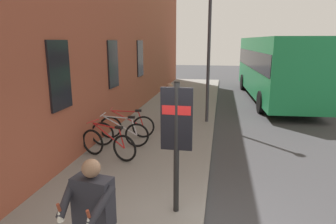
{
  "coord_description": "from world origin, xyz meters",
  "views": [
    {
      "loc": [
        -4.36,
        -0.2,
        3.18
      ],
      "look_at": [
        3.73,
        1.25,
        1.22
      ],
      "focal_mm": 32.02,
      "sensor_mm": 36.0,
      "label": 1
    }
  ],
  "objects_px": {
    "bicycle_mid_rack": "(127,126)",
    "pedestrian_crossing_street": "(170,101)",
    "bicycle_nearest_sign": "(108,144)",
    "tourist_with_hotdogs": "(93,210)",
    "bicycle_leaning_wall": "(120,134)",
    "city_bus": "(274,65)",
    "transit_info_sign": "(177,128)",
    "street_lamp": "(209,33)"
  },
  "relations": [
    {
      "from": "bicycle_leaning_wall",
      "to": "city_bus",
      "type": "bearing_deg",
      "value": -32.19
    },
    {
      "from": "tourist_with_hotdogs",
      "to": "street_lamp",
      "type": "relative_size",
      "value": 0.3
    },
    {
      "from": "bicycle_nearest_sign",
      "to": "tourist_with_hotdogs",
      "type": "bearing_deg",
      "value": -160.97
    },
    {
      "from": "bicycle_leaning_wall",
      "to": "bicycle_mid_rack",
      "type": "distance_m",
      "value": 0.79
    },
    {
      "from": "bicycle_leaning_wall",
      "to": "pedestrian_crossing_street",
      "type": "bearing_deg",
      "value": -29.94
    },
    {
      "from": "pedestrian_crossing_street",
      "to": "street_lamp",
      "type": "bearing_deg",
      "value": -43.73
    },
    {
      "from": "bicycle_mid_rack",
      "to": "street_lamp",
      "type": "relative_size",
      "value": 0.31
    },
    {
      "from": "bicycle_leaning_wall",
      "to": "city_bus",
      "type": "height_order",
      "value": "city_bus"
    },
    {
      "from": "city_bus",
      "to": "pedestrian_crossing_street",
      "type": "height_order",
      "value": "city_bus"
    },
    {
      "from": "bicycle_mid_rack",
      "to": "city_bus",
      "type": "xyz_separation_m",
      "value": [
        8.25,
        -5.71,
        1.41
      ]
    },
    {
      "from": "city_bus",
      "to": "pedestrian_crossing_street",
      "type": "xyz_separation_m",
      "value": [
        -7.05,
        4.54,
        -0.79
      ]
    },
    {
      "from": "bicycle_mid_rack",
      "to": "pedestrian_crossing_street",
      "type": "distance_m",
      "value": 1.79
    },
    {
      "from": "pedestrian_crossing_street",
      "to": "tourist_with_hotdogs",
      "type": "bearing_deg",
      "value": -177.85
    },
    {
      "from": "transit_info_sign",
      "to": "street_lamp",
      "type": "bearing_deg",
      "value": -2.01
    },
    {
      "from": "bicycle_nearest_sign",
      "to": "tourist_with_hotdogs",
      "type": "xyz_separation_m",
      "value": [
        -4.06,
        -1.4,
        0.66
      ]
    },
    {
      "from": "bicycle_leaning_wall",
      "to": "tourist_with_hotdogs",
      "type": "xyz_separation_m",
      "value": [
        -5.0,
        -1.41,
        0.66
      ]
    },
    {
      "from": "pedestrian_crossing_street",
      "to": "city_bus",
      "type": "bearing_deg",
      "value": -32.81
    },
    {
      "from": "bicycle_nearest_sign",
      "to": "tourist_with_hotdogs",
      "type": "relative_size",
      "value": 1.01
    },
    {
      "from": "bicycle_nearest_sign",
      "to": "bicycle_mid_rack",
      "type": "relative_size",
      "value": 0.99
    },
    {
      "from": "transit_info_sign",
      "to": "street_lamp",
      "type": "distance_m",
      "value": 6.67
    },
    {
      "from": "transit_info_sign",
      "to": "pedestrian_crossing_street",
      "type": "height_order",
      "value": "transit_info_sign"
    },
    {
      "from": "pedestrian_crossing_street",
      "to": "tourist_with_hotdogs",
      "type": "relative_size",
      "value": 0.97
    },
    {
      "from": "tourist_with_hotdogs",
      "to": "street_lamp",
      "type": "distance_m",
      "value": 8.65
    },
    {
      "from": "bicycle_nearest_sign",
      "to": "tourist_with_hotdogs",
      "type": "distance_m",
      "value": 4.35
    },
    {
      "from": "pedestrian_crossing_street",
      "to": "street_lamp",
      "type": "xyz_separation_m",
      "value": [
        1.3,
        -1.24,
        2.32
      ]
    },
    {
      "from": "transit_info_sign",
      "to": "city_bus",
      "type": "relative_size",
      "value": 0.23
    },
    {
      "from": "pedestrian_crossing_street",
      "to": "street_lamp",
      "type": "relative_size",
      "value": 0.29
    },
    {
      "from": "transit_info_sign",
      "to": "bicycle_leaning_wall",
      "type": "bearing_deg",
      "value": 34.48
    },
    {
      "from": "city_bus",
      "to": "pedestrian_crossing_street",
      "type": "bearing_deg",
      "value": 147.19
    },
    {
      "from": "bicycle_mid_rack",
      "to": "street_lamp",
      "type": "height_order",
      "value": "street_lamp"
    },
    {
      "from": "bicycle_mid_rack",
      "to": "tourist_with_hotdogs",
      "type": "relative_size",
      "value": 1.02
    },
    {
      "from": "city_bus",
      "to": "bicycle_nearest_sign",
      "type": "bearing_deg",
      "value": 150.34
    },
    {
      "from": "bicycle_nearest_sign",
      "to": "bicycle_leaning_wall",
      "type": "bearing_deg",
      "value": 0.53
    },
    {
      "from": "tourist_with_hotdogs",
      "to": "street_lamp",
      "type": "bearing_deg",
      "value": -6.74
    },
    {
      "from": "bicycle_leaning_wall",
      "to": "street_lamp",
      "type": "bearing_deg",
      "value": -35.99
    },
    {
      "from": "transit_info_sign",
      "to": "tourist_with_hotdogs",
      "type": "bearing_deg",
      "value": 157.82
    },
    {
      "from": "city_bus",
      "to": "pedestrian_crossing_street",
      "type": "distance_m",
      "value": 8.42
    },
    {
      "from": "bicycle_mid_rack",
      "to": "tourist_with_hotdogs",
      "type": "bearing_deg",
      "value": -166.12
    },
    {
      "from": "bicycle_nearest_sign",
      "to": "pedestrian_crossing_street",
      "type": "bearing_deg",
      "value": -21.24
    },
    {
      "from": "bicycle_leaning_wall",
      "to": "city_bus",
      "type": "distance_m",
      "value": 10.77
    },
    {
      "from": "bicycle_leaning_wall",
      "to": "tourist_with_hotdogs",
      "type": "distance_m",
      "value": 5.24
    },
    {
      "from": "tourist_with_hotdogs",
      "to": "street_lamp",
      "type": "xyz_separation_m",
      "value": [
        8.29,
        -0.98,
        2.27
      ]
    }
  ]
}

